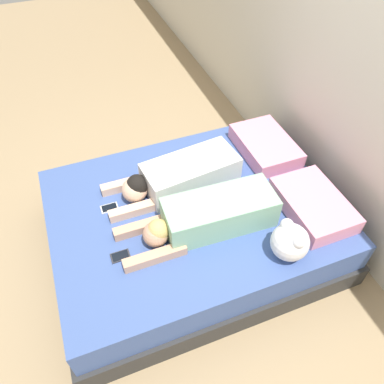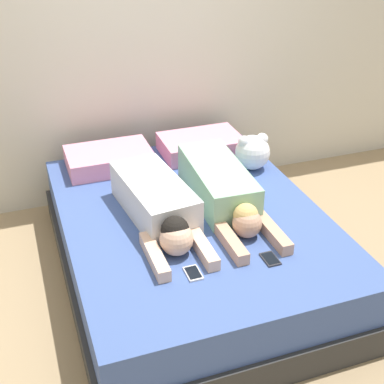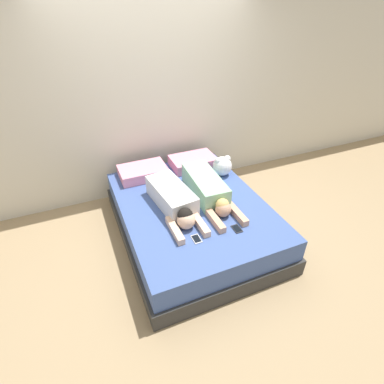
{
  "view_description": "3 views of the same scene",
  "coord_description": "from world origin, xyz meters",
  "px_view_note": "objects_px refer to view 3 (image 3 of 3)",
  "views": [
    {
      "loc": [
        1.69,
        -0.65,
        2.52
      ],
      "look_at": [
        0.0,
        0.0,
        0.6
      ],
      "focal_mm": 35.0,
      "sensor_mm": 36.0,
      "label": 1
    },
    {
      "loc": [
        -0.94,
        -2.65,
        2.23
      ],
      "look_at": [
        0.0,
        0.0,
        0.6
      ],
      "focal_mm": 50.0,
      "sensor_mm": 36.0,
      "label": 2
    },
    {
      "loc": [
        -1.08,
        -2.53,
        2.48
      ],
      "look_at": [
        0.0,
        0.0,
        0.6
      ],
      "focal_mm": 28.0,
      "sensor_mm": 36.0,
      "label": 3
    }
  ],
  "objects_px": {
    "plush_toy": "(222,166)",
    "pillow_head_left": "(143,172)",
    "cell_phone_right": "(237,229)",
    "bed": "(192,219)",
    "pillow_head_right": "(193,161)",
    "cell_phone_left": "(196,239)",
    "person_right": "(208,189)",
    "person_left": "(174,201)"
  },
  "relations": [
    {
      "from": "pillow_head_right",
      "to": "cell_phone_left",
      "type": "distance_m",
      "value": 1.47
    },
    {
      "from": "pillow_head_left",
      "to": "pillow_head_right",
      "type": "distance_m",
      "value": 0.7
    },
    {
      "from": "pillow_head_left",
      "to": "person_right",
      "type": "bearing_deg",
      "value": -53.23
    },
    {
      "from": "bed",
      "to": "person_left",
      "type": "distance_m",
      "value": 0.4
    },
    {
      "from": "person_left",
      "to": "plush_toy",
      "type": "xyz_separation_m",
      "value": [
        0.83,
        0.45,
        0.02
      ]
    },
    {
      "from": "bed",
      "to": "pillow_head_left",
      "type": "height_order",
      "value": "pillow_head_left"
    },
    {
      "from": "person_right",
      "to": "cell_phone_right",
      "type": "bearing_deg",
      "value": -87.63
    },
    {
      "from": "plush_toy",
      "to": "bed",
      "type": "bearing_deg",
      "value": -144.73
    },
    {
      "from": "person_right",
      "to": "plush_toy",
      "type": "xyz_separation_m",
      "value": [
        0.39,
        0.4,
        0.02
      ]
    },
    {
      "from": "pillow_head_left",
      "to": "cell_phone_right",
      "type": "relative_size",
      "value": 4.8
    },
    {
      "from": "cell_phone_right",
      "to": "cell_phone_left",
      "type": "bearing_deg",
      "value": 176.79
    },
    {
      "from": "person_right",
      "to": "cell_phone_left",
      "type": "distance_m",
      "value": 0.74
    },
    {
      "from": "bed",
      "to": "cell_phone_left",
      "type": "xyz_separation_m",
      "value": [
        -0.2,
        -0.57,
        0.24
      ]
    },
    {
      "from": "person_left",
      "to": "person_right",
      "type": "height_order",
      "value": "person_right"
    },
    {
      "from": "bed",
      "to": "pillow_head_right",
      "type": "relative_size",
      "value": 3.52
    },
    {
      "from": "bed",
      "to": "pillow_head_right",
      "type": "height_order",
      "value": "pillow_head_right"
    },
    {
      "from": "pillow_head_left",
      "to": "cell_phone_left",
      "type": "bearing_deg",
      "value": -83.45
    },
    {
      "from": "pillow_head_right",
      "to": "bed",
      "type": "bearing_deg",
      "value": -113.97
    },
    {
      "from": "pillow_head_right",
      "to": "cell_phone_left",
      "type": "xyz_separation_m",
      "value": [
        -0.55,
        -1.36,
        -0.06
      ]
    },
    {
      "from": "pillow_head_left",
      "to": "cell_phone_right",
      "type": "distance_m",
      "value": 1.51
    },
    {
      "from": "pillow_head_right",
      "to": "person_left",
      "type": "height_order",
      "value": "person_left"
    },
    {
      "from": "person_left",
      "to": "cell_phone_left",
      "type": "height_order",
      "value": "person_left"
    },
    {
      "from": "pillow_head_left",
      "to": "person_right",
      "type": "xyz_separation_m",
      "value": [
        0.57,
        -0.76,
        0.04
      ]
    },
    {
      "from": "pillow_head_right",
      "to": "plush_toy",
      "type": "relative_size",
      "value": 2.29
    },
    {
      "from": "pillow_head_right",
      "to": "person_left",
      "type": "relative_size",
      "value": 0.58
    },
    {
      "from": "bed",
      "to": "cell_phone_left",
      "type": "relative_size",
      "value": 16.89
    },
    {
      "from": "pillow_head_right",
      "to": "cell_phone_right",
      "type": "relative_size",
      "value": 4.8
    },
    {
      "from": "pillow_head_right",
      "to": "person_right",
      "type": "xyz_separation_m",
      "value": [
        -0.14,
        -0.76,
        0.04
      ]
    },
    {
      "from": "pillow_head_right",
      "to": "person_right",
      "type": "bearing_deg",
      "value": -100.22
    },
    {
      "from": "plush_toy",
      "to": "pillow_head_left",
      "type": "bearing_deg",
      "value": 159.36
    },
    {
      "from": "cell_phone_right",
      "to": "bed",
      "type": "bearing_deg",
      "value": 112.09
    },
    {
      "from": "bed",
      "to": "pillow_head_right",
      "type": "bearing_deg",
      "value": 66.03
    },
    {
      "from": "person_right",
      "to": "cell_phone_left",
      "type": "height_order",
      "value": "person_right"
    },
    {
      "from": "person_left",
      "to": "cell_phone_left",
      "type": "distance_m",
      "value": 0.56
    },
    {
      "from": "bed",
      "to": "cell_phone_left",
      "type": "bearing_deg",
      "value": -108.96
    },
    {
      "from": "person_right",
      "to": "cell_phone_left",
      "type": "bearing_deg",
      "value": -124.3
    },
    {
      "from": "plush_toy",
      "to": "pillow_head_right",
      "type": "bearing_deg",
      "value": 125.32
    },
    {
      "from": "person_left",
      "to": "bed",
      "type": "bearing_deg",
      "value": 5.7
    },
    {
      "from": "bed",
      "to": "cell_phone_right",
      "type": "height_order",
      "value": "cell_phone_right"
    },
    {
      "from": "bed",
      "to": "person_left",
      "type": "bearing_deg",
      "value": -174.3
    },
    {
      "from": "person_right",
      "to": "pillow_head_left",
      "type": "bearing_deg",
      "value": 126.77
    },
    {
      "from": "person_left",
      "to": "person_right",
      "type": "bearing_deg",
      "value": 7.17
    }
  ]
}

